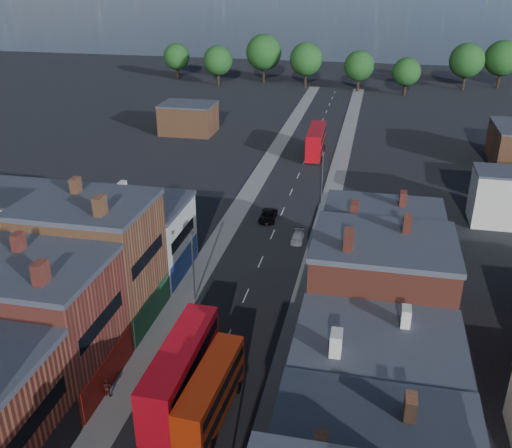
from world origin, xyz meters
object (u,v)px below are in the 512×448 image
at_px(bus_1, 211,393).
at_px(car_3, 298,237).
at_px(bus_2, 316,141).
at_px(bus_0, 181,371).
at_px(ped_1, 108,387).
at_px(car_2, 268,216).

xyz_separation_m(bus_1, car_3, (2.07, 33.20, -1.88)).
xyz_separation_m(bus_2, car_3, (2.07, -37.25, -2.31)).
distance_m(bus_1, bus_2, 70.45).
distance_m(bus_0, ped_1, 6.58).
height_order(bus_1, car_3, bus_1).
bearing_deg(bus_2, ped_1, -99.20).
xyz_separation_m(bus_2, ped_1, (-9.20, -69.92, -1.89)).
bearing_deg(bus_0, car_2, 90.79).
relative_size(car_2, ped_1, 2.85).
bearing_deg(car_3, ped_1, -109.88).
bearing_deg(car_3, car_2, 130.58).
bearing_deg(car_3, bus_0, -99.96).
xyz_separation_m(bus_1, bus_2, (0.00, 70.45, 0.43)).
relative_size(bus_1, bus_2, 0.85).
bearing_deg(ped_1, bus_2, -83.20).
relative_size(bus_0, car_3, 3.40).
bearing_deg(ped_1, bus_1, -169.00).
distance_m(bus_2, ped_1, 70.55).
xyz_separation_m(bus_0, car_3, (5.07, 31.63, -2.36)).
distance_m(bus_0, bus_1, 3.42).
bearing_deg(bus_1, bus_2, 93.80).
bearing_deg(bus_1, car_2, 98.24).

